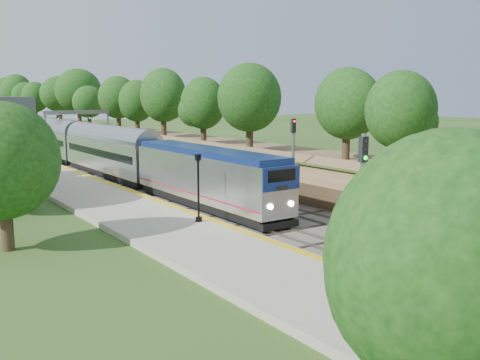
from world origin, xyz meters
TOP-DOWN VIEW (x-y plane):
  - ground at (0.00, 0.00)m, footprint 320.00×320.00m
  - trackbed at (2.00, 60.00)m, footprint 9.50×170.00m
  - platform at (-5.20, 16.00)m, footprint 6.40×68.00m
  - yellow_stripe at (-2.35, 16.00)m, footprint 0.55×68.00m
  - embankment at (10.35, 60.00)m, footprint 10.64×170.00m
  - signal_gantry at (2.47, 54.99)m, footprint 8.40×0.38m
  - trees_behind_platform at (-11.17, 20.67)m, footprint 7.82×53.32m
  - train at (0.00, 76.09)m, footprint 2.80×131.66m
  - lamppost_mid at (-3.66, -0.33)m, footprint 0.48×0.48m
  - lamppost_far at (-3.25, 15.32)m, footprint 0.41×0.41m
  - signal_platform at (-2.90, 2.49)m, footprint 0.36×0.29m
  - signal_farside at (6.20, 17.50)m, footprint 0.35×0.28m

SIDE VIEW (x-z plane):
  - ground at x=0.00m, z-range 0.00..0.00m
  - trackbed at x=2.00m, z-range -0.07..0.21m
  - platform at x=-5.20m, z-range 0.00..0.38m
  - yellow_stripe at x=-2.35m, z-range 0.38..0.39m
  - embankment at x=10.35m, z-range -3.89..7.80m
  - train at x=0.00m, z-range 0.07..4.18m
  - lamppost_far at x=-3.25m, z-range 0.16..4.35m
  - lamppost_mid at x=-3.66m, z-range 0.12..4.94m
  - signal_farside at x=6.20m, z-range 0.83..7.20m
  - signal_platform at x=-2.90m, z-range 1.09..7.26m
  - trees_behind_platform at x=-11.17m, z-range 0.93..8.14m
  - signal_gantry at x=2.47m, z-range 1.72..7.92m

